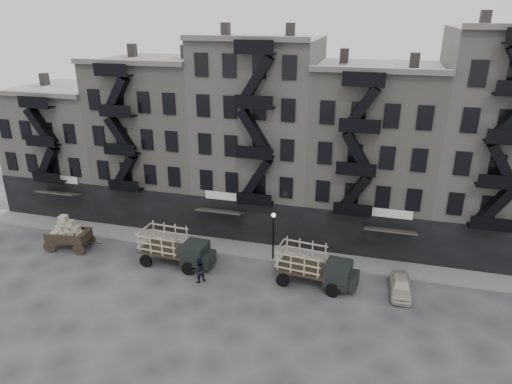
% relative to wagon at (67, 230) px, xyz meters
% --- Properties ---
extents(ground, '(140.00, 140.00, 0.00)m').
position_rel_wagon_xyz_m(ground, '(14.45, -0.01, -1.80)').
color(ground, '#38383A').
rests_on(ground, ground).
extents(sidewalk, '(55.00, 2.50, 0.15)m').
position_rel_wagon_xyz_m(sidewalk, '(14.45, 3.74, -1.72)').
color(sidewalk, slate).
rests_on(sidewalk, ground).
extents(building_west, '(10.00, 11.35, 13.20)m').
position_rel_wagon_xyz_m(building_west, '(-5.55, 9.82, 4.21)').
color(building_west, gray).
rests_on(building_west, ground).
extents(building_midwest, '(10.00, 11.35, 16.20)m').
position_rel_wagon_xyz_m(building_midwest, '(4.45, 9.81, 5.71)').
color(building_midwest, gray).
rests_on(building_midwest, ground).
extents(building_center, '(10.00, 11.35, 18.20)m').
position_rel_wagon_xyz_m(building_center, '(14.45, 9.81, 6.71)').
color(building_center, gray).
rests_on(building_center, ground).
extents(building_mideast, '(10.00, 11.35, 16.20)m').
position_rel_wagon_xyz_m(building_mideast, '(24.45, 9.81, 5.71)').
color(building_mideast, gray).
rests_on(building_mideast, ground).
extents(building_east, '(10.00, 11.35, 19.20)m').
position_rel_wagon_xyz_m(building_east, '(34.45, 9.81, 7.21)').
color(building_east, gray).
rests_on(building_east, ground).
extents(lamp_post, '(0.36, 0.36, 4.28)m').
position_rel_wagon_xyz_m(lamp_post, '(17.45, 2.59, 0.99)').
color(lamp_post, black).
rests_on(lamp_post, ground).
extents(wagon, '(3.91, 2.38, 3.15)m').
position_rel_wagon_xyz_m(wagon, '(0.00, 0.00, 0.00)').
color(wagon, black).
rests_on(wagon, ground).
extents(stake_truck_west, '(6.10, 2.80, 3.00)m').
position_rel_wagon_xyz_m(stake_truck_west, '(9.99, -0.02, -0.09)').
color(stake_truck_west, black).
rests_on(stake_truck_west, ground).
extents(stake_truck_east, '(6.16, 3.01, 2.99)m').
position_rel_wagon_xyz_m(stake_truck_east, '(21.21, 0.01, -0.09)').
color(stake_truck_east, black).
rests_on(stake_truck_east, ground).
extents(car_east, '(1.62, 3.79, 1.28)m').
position_rel_wagon_xyz_m(car_east, '(27.45, 0.40, -1.16)').
color(car_east, beige).
rests_on(car_east, ground).
extents(pedestrian_mid, '(1.22, 1.22, 2.00)m').
position_rel_wagon_xyz_m(pedestrian_mid, '(12.76, -1.93, -0.80)').
color(pedestrian_mid, black).
rests_on(pedestrian_mid, ground).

